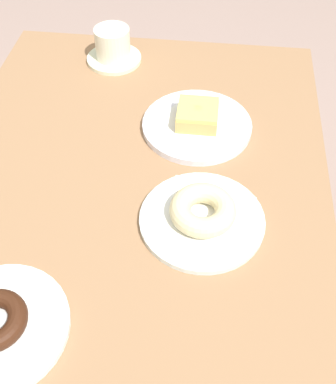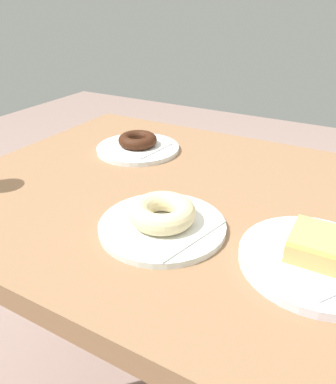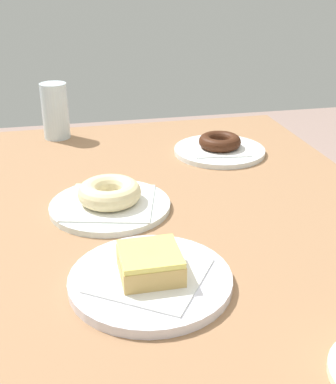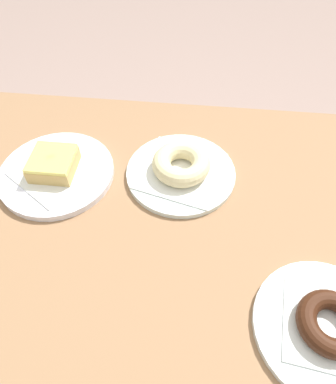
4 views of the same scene
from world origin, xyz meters
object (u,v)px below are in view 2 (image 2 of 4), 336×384
object	(u,v)px
donut_sugar_ring	(162,212)
plate_chocolate_ring	(138,148)
plate_glazed_square	(316,261)
plate_sugar_ring	(162,226)
donut_chocolate_ring	(138,140)
donut_glazed_square	(319,245)

from	to	relation	value
donut_sugar_ring	plate_chocolate_ring	size ratio (longest dim) A/B	0.54
donut_sugar_ring	plate_glazed_square	xyz separation A→B (m)	(0.25, 0.03, -0.03)
plate_sugar_ring	donut_chocolate_ring	distance (m)	0.36
plate_chocolate_ring	donut_glazed_square	size ratio (longest dim) A/B	2.54
plate_sugar_ring	donut_glazed_square	world-z (taller)	donut_glazed_square
donut_sugar_ring	plate_glazed_square	bearing A→B (deg)	6.52
plate_glazed_square	donut_sugar_ring	bearing A→B (deg)	-173.48
plate_chocolate_ring	donut_chocolate_ring	distance (m)	0.02
plate_sugar_ring	plate_glazed_square	bearing A→B (deg)	6.52
donut_sugar_ring	donut_glazed_square	bearing A→B (deg)	6.52
plate_chocolate_ring	donut_chocolate_ring	bearing A→B (deg)	0.00
donut_chocolate_ring	plate_glazed_square	xyz separation A→B (m)	(0.48, -0.25, -0.02)
donut_sugar_ring	donut_chocolate_ring	bearing A→B (deg)	129.85
plate_chocolate_ring	plate_glazed_square	xyz separation A→B (m)	(0.48, -0.25, 0.00)
plate_sugar_ring	donut_sugar_ring	distance (m)	0.03
plate_glazed_square	donut_glazed_square	xyz separation A→B (m)	(-0.00, 0.00, 0.03)
donut_sugar_ring	plate_chocolate_ring	distance (m)	0.36
donut_sugar_ring	donut_glazed_square	size ratio (longest dim) A/B	1.37
donut_chocolate_ring	plate_glazed_square	bearing A→B (deg)	-27.73
plate_sugar_ring	donut_chocolate_ring	bearing A→B (deg)	129.85
donut_sugar_ring	plate_chocolate_ring	bearing A→B (deg)	129.85
plate_chocolate_ring	donut_chocolate_ring	size ratio (longest dim) A/B	2.15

